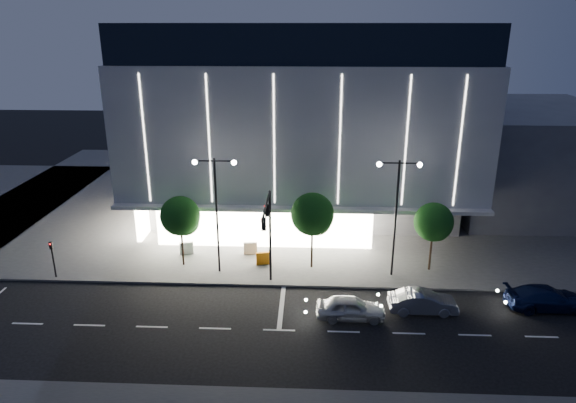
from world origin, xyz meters
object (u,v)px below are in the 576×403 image
(ped_signal_far, at_px, (53,256))
(traffic_mast, at_px, (268,226))
(car_third, at_px, (547,298))
(barrier_c, at_px, (263,258))
(street_lamp_west, at_px, (216,199))
(tree_right, at_px, (434,224))
(street_lamp_east, at_px, (397,202))
(tree_left, at_px, (181,218))
(car_second, at_px, (423,302))
(car_lead, at_px, (351,308))
(tree_mid, at_px, (313,216))
(barrier_b, at_px, (187,248))
(barrier_d, at_px, (250,248))

(ped_signal_far, bearing_deg, traffic_mast, -4.15)
(car_third, xyz_separation_m, barrier_c, (-19.37, 5.44, -0.12))
(street_lamp_west, distance_m, tree_right, 16.19)
(ped_signal_far, bearing_deg, street_lamp_east, 3.44)
(tree_left, distance_m, car_third, 26.28)
(street_lamp_west, relative_size, street_lamp_east, 1.00)
(tree_right, bearing_deg, street_lamp_west, -176.36)
(street_lamp_west, relative_size, barrier_c, 8.18)
(car_second, bearing_deg, car_lead, 100.80)
(street_lamp_east, height_order, tree_right, street_lamp_east)
(tree_left, distance_m, tree_mid, 10.00)
(ped_signal_far, height_order, barrier_c, ped_signal_far)
(ped_signal_far, distance_m, car_second, 26.53)
(street_lamp_east, distance_m, car_lead, 8.61)
(street_lamp_west, height_order, barrier_b, street_lamp_west)
(street_lamp_east, bearing_deg, car_third, -23.24)
(traffic_mast, distance_m, street_lamp_west, 4.89)
(tree_left, relative_size, car_lead, 1.30)
(ped_signal_far, bearing_deg, tree_mid, 7.55)
(tree_left, xyz_separation_m, barrier_b, (-0.22, 1.92, -3.38))
(car_third, xyz_separation_m, barrier_b, (-25.79, 7.06, -0.12))
(street_lamp_west, relative_size, ped_signal_far, 3.00)
(ped_signal_far, relative_size, barrier_c, 2.73)
(barrier_c, bearing_deg, barrier_b, 153.59)
(traffic_mast, relative_size, ped_signal_far, 2.36)
(tree_left, height_order, car_third, tree_left)
(ped_signal_far, xyz_separation_m, tree_left, (9.03, 2.52, 2.15))
(traffic_mast, relative_size, street_lamp_west, 0.79)
(traffic_mast, bearing_deg, street_lamp_west, 146.35)
(car_third, bearing_deg, barrier_d, 67.78)
(traffic_mast, distance_m, tree_left, 7.95)
(car_third, height_order, barrier_b, car_third)
(street_lamp_east, relative_size, tree_right, 1.63)
(traffic_mast, xyz_separation_m, tree_left, (-6.97, 3.68, -0.99))
(tree_right, height_order, car_lead, tree_right)
(traffic_mast, xyz_separation_m, car_third, (18.59, -1.46, -4.26))
(tree_mid, bearing_deg, barrier_b, 169.35)
(street_lamp_east, distance_m, tree_right, 3.81)
(street_lamp_east, bearing_deg, tree_left, 176.35)
(traffic_mast, relative_size, car_lead, 1.60)
(tree_mid, distance_m, barrier_d, 6.60)
(car_lead, distance_m, barrier_c, 9.58)
(street_lamp_west, distance_m, barrier_b, 6.86)
(tree_left, height_order, car_lead, tree_left)
(tree_mid, relative_size, car_second, 1.38)
(ped_signal_far, bearing_deg, barrier_c, 10.48)
(ped_signal_far, bearing_deg, street_lamp_west, 7.13)
(traffic_mast, bearing_deg, street_lamp_east, 16.48)
(street_lamp_west, distance_m, tree_left, 3.69)
(street_lamp_west, relative_size, car_third, 1.69)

